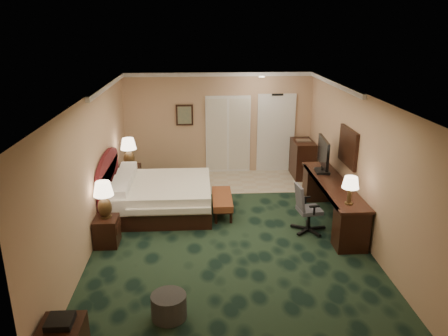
{
  "coord_description": "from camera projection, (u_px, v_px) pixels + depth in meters",
  "views": [
    {
      "loc": [
        -0.54,
        -7.68,
        3.94
      ],
      "look_at": [
        -0.04,
        0.6,
        1.15
      ],
      "focal_mm": 35.0,
      "sensor_mm": 36.0,
      "label": 1
    }
  ],
  "objects": [
    {
      "name": "desk_chair",
      "position": [
        310.0,
        208.0,
        8.5
      ],
      "size": [
        0.63,
        0.6,
        0.98
      ],
      "primitive_type": null,
      "rotation": [
        0.0,
        0.0,
        0.13
      ],
      "color": "#4E4C58",
      "rests_on": "ground"
    },
    {
      "name": "wall_back",
      "position": [
        219.0,
        124.0,
        11.67
      ],
      "size": [
        5.0,
        0.0,
        2.7
      ],
      "primitive_type": "cube",
      "color": "tan",
      "rests_on": "ground"
    },
    {
      "name": "wall_front",
      "position": [
        253.0,
        282.0,
        4.57
      ],
      "size": [
        5.0,
        0.0,
        2.7
      ],
      "primitive_type": "cube",
      "color": "tan",
      "rests_on": "ground"
    },
    {
      "name": "closet_doors",
      "position": [
        228.0,
        135.0,
        11.74
      ],
      "size": [
        1.2,
        0.06,
        2.1
      ],
      "primitive_type": "cube",
      "color": "silver",
      "rests_on": "ground"
    },
    {
      "name": "ceiling",
      "position": [
        229.0,
        96.0,
        7.69
      ],
      "size": [
        5.0,
        7.5,
        0.0
      ],
      "primitive_type": "cube",
      "color": "silver",
      "rests_on": "wall_back"
    },
    {
      "name": "wall_left",
      "position": [
        92.0,
        171.0,
        7.98
      ],
      "size": [
        0.0,
        7.5,
        2.7
      ],
      "primitive_type": "cube",
      "color": "tan",
      "rests_on": "ground"
    },
    {
      "name": "wall_art",
      "position": [
        185.0,
        115.0,
        11.5
      ],
      "size": [
        0.45,
        0.06,
        0.55
      ],
      "primitive_type": "cube",
      "color": "#576A5E",
      "rests_on": "wall_back"
    },
    {
      "name": "tile_patch",
      "position": [
        255.0,
        181.0,
        11.34
      ],
      "size": [
        3.2,
        1.7,
        0.01
      ],
      "primitive_type": "cube",
      "color": "#BAA88C",
      "rests_on": "ground"
    },
    {
      "name": "desk_lamp",
      "position": [
        350.0,
        190.0,
        7.76
      ],
      "size": [
        0.36,
        0.36,
        0.53
      ],
      "primitive_type": null,
      "rotation": [
        0.0,
        0.0,
        -0.21
      ],
      "color": "black",
      "rests_on": "desk"
    },
    {
      "name": "wall_right",
      "position": [
        360.0,
        166.0,
        8.26
      ],
      "size": [
        0.0,
        7.5,
        2.7
      ],
      "primitive_type": "cube",
      "color": "tan",
      "rests_on": "ground"
    },
    {
      "name": "minibar",
      "position": [
        302.0,
        159.0,
        11.55
      ],
      "size": [
        0.51,
        0.93,
        0.98
      ],
      "primitive_type": "cube",
      "color": "black",
      "rests_on": "ground"
    },
    {
      "name": "bed_bench",
      "position": [
        222.0,
        205.0,
        9.39
      ],
      "size": [
        0.43,
        1.19,
        0.4
      ],
      "primitive_type": "cube",
      "rotation": [
        0.0,
        0.0,
        -0.01
      ],
      "color": "brown",
      "rests_on": "ground"
    },
    {
      "name": "wall_mirror",
      "position": [
        348.0,
        147.0,
        8.76
      ],
      "size": [
        0.05,
        0.95,
        0.75
      ],
      "primitive_type": "cube",
      "color": "white",
      "rests_on": "wall_right"
    },
    {
      "name": "nightstand_near",
      "position": [
        107.0,
        231.0,
        8.05
      ],
      "size": [
        0.42,
        0.49,
        0.53
      ],
      "primitive_type": "cube",
      "color": "black",
      "rests_on": "ground"
    },
    {
      "name": "nightstand_far",
      "position": [
        130.0,
        179.0,
        10.57
      ],
      "size": [
        0.51,
        0.58,
        0.64
      ],
      "primitive_type": "cube",
      "color": "black",
      "rests_on": "ground"
    },
    {
      "name": "desk",
      "position": [
        332.0,
        202.0,
        8.98
      ],
      "size": [
        0.62,
        2.86,
        0.83
      ],
      "primitive_type": "cube",
      "color": "black",
      "rests_on": "ground"
    },
    {
      "name": "tv",
      "position": [
        323.0,
        156.0,
        9.38
      ],
      "size": [
        0.16,
        0.97,
        0.75
      ],
      "primitive_type": "cube",
      "rotation": [
        0.0,
        0.0,
        -0.08
      ],
      "color": "black",
      "rests_on": "desk"
    },
    {
      "name": "floor",
      "position": [
        228.0,
        233.0,
        8.55
      ],
      "size": [
        5.0,
        7.5,
        0.0
      ],
      "primitive_type": "cube",
      "color": "black",
      "rests_on": "ground"
    },
    {
      "name": "ottoman",
      "position": [
        169.0,
        306.0,
        6.07
      ],
      "size": [
        0.63,
        0.63,
        0.35
      ],
      "primitive_type": "cylinder",
      "rotation": [
        0.0,
        0.0,
        0.34
      ],
      "color": "#29292A",
      "rests_on": "ground"
    },
    {
      "name": "lamp_far",
      "position": [
        129.0,
        153.0,
        10.35
      ],
      "size": [
        0.4,
        0.4,
        0.7
      ],
      "primitive_type": null,
      "rotation": [
        0.0,
        0.0,
        -0.09
      ],
      "color": "black",
      "rests_on": "nightstand_far"
    },
    {
      "name": "bed",
      "position": [
        162.0,
        197.0,
        9.44
      ],
      "size": [
        2.09,
        1.94,
        0.66
      ],
      "primitive_type": "cube",
      "color": "white",
      "rests_on": "ground"
    },
    {
      "name": "headboard",
      "position": [
        109.0,
        185.0,
        9.13
      ],
      "size": [
        0.12,
        2.0,
        1.4
      ],
      "primitive_type": null,
      "color": "#470D17",
      "rests_on": "ground"
    },
    {
      "name": "lamp_near",
      "position": [
        104.0,
        200.0,
        7.91
      ],
      "size": [
        0.37,
        0.37,
        0.69
      ],
      "primitive_type": null,
      "rotation": [
        0.0,
        0.0,
        0.01
      ],
      "color": "black",
      "rests_on": "nightstand_near"
    },
    {
      "name": "entry_door",
      "position": [
        276.0,
        134.0,
        11.82
      ],
      "size": [
        1.02,
        0.06,
        2.18
      ],
      "primitive_type": "cube",
      "color": "white",
      "rests_on": "ground"
    },
    {
      "name": "crown_molding",
      "position": [
        229.0,
        98.0,
        7.7
      ],
      "size": [
        5.0,
        7.5,
        0.1
      ],
      "primitive_type": null,
      "color": "white",
      "rests_on": "wall_back"
    }
  ]
}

